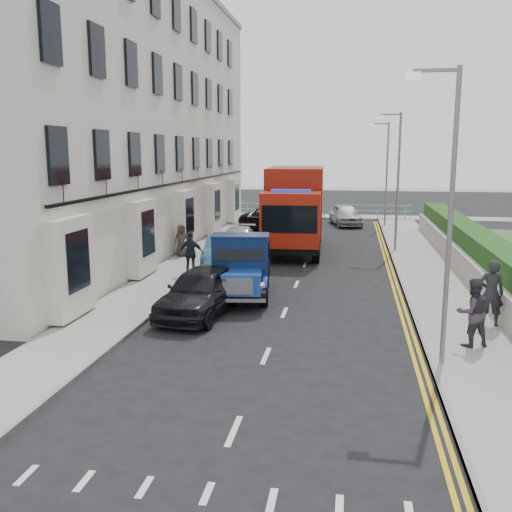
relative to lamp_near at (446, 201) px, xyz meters
name	(u,v)px	position (x,y,z in m)	size (l,w,h in m)	color
ground	(276,332)	(-4.18, 2.00, -4.00)	(120.00, 120.00, 0.00)	black
pavement_west	(189,264)	(-9.38, 11.00, -3.94)	(2.40, 38.00, 0.12)	gray
pavement_east	(427,272)	(1.12, 11.00, -3.94)	(2.60, 38.00, 0.12)	gray
promenade	(325,217)	(-4.18, 31.00, -3.94)	(30.00, 2.50, 0.12)	gray
sea_plane	(337,190)	(-4.18, 62.00, -4.00)	(120.00, 120.00, 0.00)	#4F636C
terrace_west	(128,111)	(-13.65, 15.00, 3.17)	(6.31, 30.20, 14.25)	beige
garden_east	(475,254)	(3.03, 11.00, -3.10)	(1.45, 28.00, 1.75)	#B2AD9E
seafront_railing	(325,211)	(-4.18, 30.20, -3.42)	(13.00, 0.08, 1.11)	#59B2A5
lamp_near	(446,201)	(0.00, 0.00, 0.00)	(1.23, 0.18, 7.00)	slate
lamp_mid	(396,174)	(0.00, 16.00, 0.00)	(1.23, 0.18, 7.00)	slate
lamp_far	(385,168)	(0.00, 26.00, 0.00)	(1.23, 0.18, 7.00)	slate
bedford_lorry	(241,270)	(-5.87, 5.36, -2.94)	(2.51, 5.04, 2.30)	black
red_lorry	(295,207)	(-5.05, 15.74, -1.72)	(3.11, 8.28, 4.28)	black
parked_car_front	(201,291)	(-6.78, 3.38, -3.24)	(1.80, 4.47, 1.52)	black
parked_car_mid	(224,250)	(-7.78, 11.12, -3.29)	(1.50, 4.30, 1.42)	teal
parked_car_rear	(238,241)	(-7.78, 14.40, -3.36)	(1.80, 4.42, 1.28)	silver
seafront_car_left	(275,217)	(-7.13, 23.77, -3.21)	(2.61, 5.65, 1.57)	black
seafront_car_right	(346,215)	(-2.55, 26.40, -3.26)	(1.74, 4.32, 1.47)	#9C9CA1
pedestrian_east_near	(491,293)	(1.92, 3.28, -2.90)	(0.71, 0.47, 1.95)	#222327
pedestrian_east_far	(472,312)	(1.03, 1.34, -2.97)	(0.88, 0.68, 1.81)	#3A323D
pedestrian_west_near	(191,253)	(-8.58, 8.55, -2.99)	(1.03, 0.43, 1.77)	#1A242F
pedestrian_west_far	(181,240)	(-10.18, 12.46, -3.10)	(0.75, 0.49, 1.54)	#3A3029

